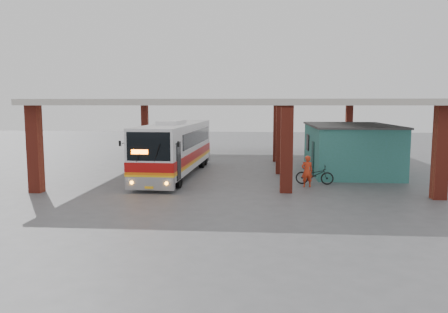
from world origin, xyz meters
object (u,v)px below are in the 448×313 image
coach_bus (176,148)px  motorcycle (315,175)px  pedestrian (307,171)px  red_chair (307,161)px

coach_bus → motorcycle: 8.66m
pedestrian → red_chair: size_ratio=2.28×
pedestrian → red_chair: bearing=-103.8°
motorcycle → pedestrian: (-0.50, -0.81, 0.30)m
motorcycle → red_chair: size_ratio=2.78×
motorcycle → red_chair: (0.39, 7.41, -0.20)m
coach_bus → red_chair: size_ratio=16.00×
pedestrian → red_chair: 8.28m
coach_bus → pedestrian: coach_bus is taller
motorcycle → pedestrian: bearing=153.2°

